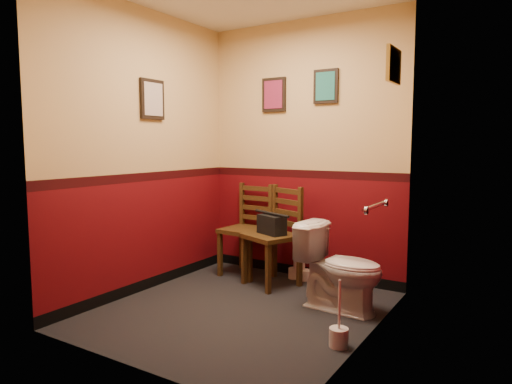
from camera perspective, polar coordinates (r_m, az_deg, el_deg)
floor at (r=4.05m, az=-1.92°, el=-14.53°), size 2.20×2.40×0.00m
wall_back at (r=4.84m, az=5.96°, el=5.13°), size 2.20×0.00×2.70m
wall_front at (r=2.88m, az=-15.44°, el=4.36°), size 2.20×0.00×2.70m
wall_left at (r=4.50m, az=-13.76°, el=4.93°), size 0.00×2.40×2.70m
wall_right at (r=3.31m, az=14.08°, el=4.59°), size 0.00×2.40×2.70m
grab_bar at (r=3.59m, az=14.67°, el=-1.73°), size 0.05×0.56×0.06m
framed_print_back_a at (r=5.01m, az=2.25°, el=12.06°), size 0.28×0.04×0.36m
framed_print_back_b at (r=4.75m, az=8.72°, el=12.93°), size 0.26×0.04×0.34m
framed_print_left at (r=4.58m, az=-12.83°, el=11.23°), size 0.04×0.30×0.38m
framed_print_right at (r=3.94m, az=16.81°, el=14.92°), size 0.04×0.34×0.28m
toilet at (r=4.02m, az=10.51°, el=-9.35°), size 0.77×0.47×0.73m
toilet_brush at (r=3.41m, az=10.31°, el=-17.29°), size 0.13×0.13×0.48m
chair_left at (r=4.99m, az=-1.02°, el=-4.71°), size 0.48×0.48×0.98m
chair_right at (r=4.63m, az=2.40°, el=-5.47°), size 0.60×0.60×1.00m
handbag at (r=4.58m, az=1.96°, el=-4.09°), size 0.34×0.26×0.22m
tp_stack at (r=4.87m, az=5.44°, el=-8.71°), size 0.25×0.15×0.44m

